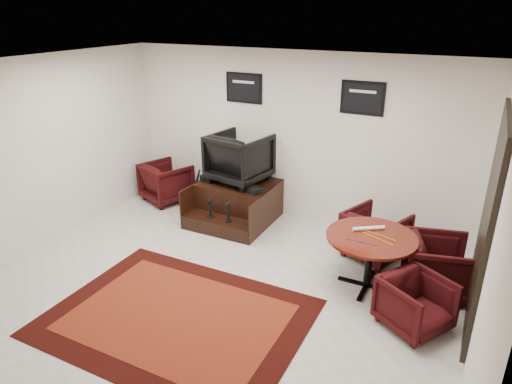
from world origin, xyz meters
TOP-DOWN VIEW (x-y plane):
  - ground at (0.00, 0.00)m, footprint 6.00×6.00m
  - room_shell at (0.41, 0.12)m, footprint 6.02×5.02m
  - area_rug at (-0.09, -0.77)m, footprint 2.97×2.23m
  - shine_podium at (-0.77, 1.91)m, footprint 1.27×1.31m
  - shine_chair at (-0.77, 2.05)m, footprint 1.02×0.97m
  - shoes_pair at (-1.23, 1.86)m, footprint 0.29×0.34m
  - polish_kit at (-0.32, 1.69)m, footprint 0.30×0.25m
  - umbrella_black at (-1.49, 1.72)m, footprint 0.34×0.13m
  - umbrella_hooked at (-1.48, 1.92)m, footprint 0.30×0.11m
  - armchair_side at (-2.34, 2.05)m, footprint 1.00×0.97m
  - meeting_table at (1.75, 0.88)m, footprint 1.14×1.14m
  - table_chair_back at (1.65, 1.69)m, footprint 0.98×0.95m
  - table_chair_window at (2.55, 1.19)m, footprint 0.89×0.93m
  - table_chair_corner at (2.42, 0.30)m, footprint 0.89×0.91m
  - paper_roll at (1.68, 1.03)m, footprint 0.38×0.28m
  - table_clutter at (1.80, 0.83)m, footprint 0.57×0.34m

SIDE VIEW (x-z plane):
  - ground at x=0.00m, z-range 0.00..0.00m
  - area_rug at x=-0.09m, z-range 0.00..0.01m
  - shine_podium at x=-0.77m, z-range -0.03..0.63m
  - table_chair_corner at x=2.42m, z-range 0.00..0.69m
  - table_chair_back at x=1.65m, z-range 0.00..0.79m
  - table_chair_window at x=2.55m, z-range 0.00..0.80m
  - armchair_side at x=-2.34m, z-range 0.00..0.81m
  - umbrella_hooked at x=-1.48m, z-range 0.00..0.82m
  - umbrella_black at x=-1.49m, z-range 0.00..0.90m
  - meeting_table at x=1.75m, z-range 0.28..1.03m
  - polish_kit at x=-0.32m, z-range 0.66..0.74m
  - shoes_pair at x=-1.23m, z-range 0.66..0.76m
  - table_clutter at x=1.80m, z-range 0.74..0.76m
  - paper_roll at x=1.68m, z-range 0.74..0.79m
  - shine_chair at x=-0.77m, z-range 0.66..1.57m
  - room_shell at x=0.41m, z-range 0.38..3.19m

